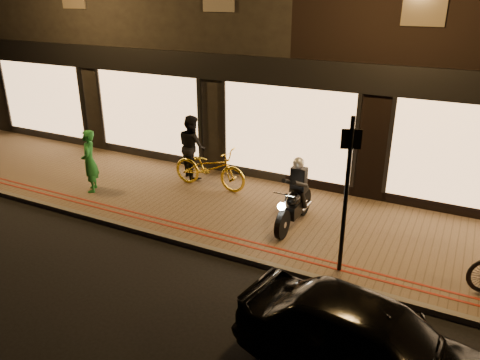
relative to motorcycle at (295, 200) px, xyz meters
name	(u,v)px	position (x,y,z in m)	size (l,w,h in m)	color
ground	(213,255)	(-1.09, -1.81, -0.73)	(90.00, 90.00, 0.00)	black
sidewalk	(254,214)	(-1.09, 0.19, -0.67)	(50.00, 4.00, 0.12)	brown
kerb_stone	(214,251)	(-1.09, -1.76, -0.67)	(50.00, 0.14, 0.12)	#59544C
red_kerb_lines	(225,238)	(-1.09, -1.26, -0.61)	(50.00, 0.26, 0.01)	maroon
building_row	(346,17)	(-1.09, 7.18, 3.51)	(48.00, 10.11, 8.50)	black
motorcycle	(295,200)	(0.00, 0.00, 0.00)	(0.60, 1.94, 1.59)	black
sign_post	(347,189)	(1.44, -1.35, 1.06)	(0.34, 0.16, 3.00)	black
bicycle_gold	(210,168)	(-2.80, 1.02, -0.06)	(0.74, 2.13, 1.12)	yellow
person_green	(90,161)	(-5.47, -0.59, 0.21)	(0.60, 0.40, 1.66)	#1F762E
person_dark	(192,146)	(-3.65, 1.50, 0.28)	(0.87, 0.68, 1.78)	black
parked_car	(370,344)	(2.50, -3.74, -0.09)	(1.53, 3.80, 1.30)	black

